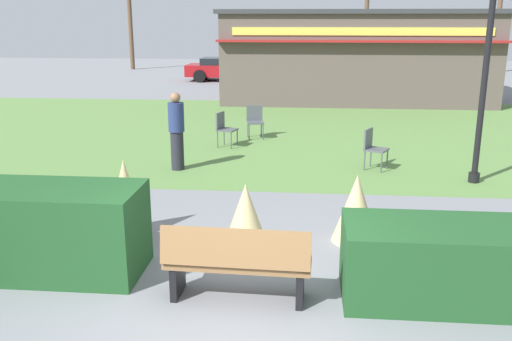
# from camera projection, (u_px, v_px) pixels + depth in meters

# --- Properties ---
(ground_plane) EXTENTS (80.00, 80.00, 0.00)m
(ground_plane) POSITION_uv_depth(u_px,v_px,m) (235.00, 318.00, 6.12)
(ground_plane) COLOR slate
(lawn_patch) EXTENTS (36.00, 12.00, 0.01)m
(lawn_patch) POSITION_uv_depth(u_px,v_px,m) (281.00, 131.00, 16.34)
(lawn_patch) COLOR #5B8442
(lawn_patch) RESTS_ON ground_plane
(park_bench) EXTENTS (1.72, 0.58, 0.95)m
(park_bench) POSITION_uv_depth(u_px,v_px,m) (237.00, 263.00, 6.38)
(park_bench) COLOR olive
(park_bench) RESTS_ON ground_plane
(hedge_left) EXTENTS (2.51, 1.10, 1.14)m
(hedge_left) POSITION_uv_depth(u_px,v_px,m) (44.00, 230.00, 7.13)
(hedge_left) COLOR #1E4C23
(hedge_left) RESTS_ON ground_plane
(hedge_right) EXTENTS (2.07, 1.10, 0.91)m
(hedge_right) POSITION_uv_depth(u_px,v_px,m) (432.00, 262.00, 6.45)
(hedge_right) COLOR #1E4C23
(hedge_right) RESTS_ON ground_plane
(ornamental_grass_behind_left) EXTENTS (0.65, 0.65, 1.18)m
(ornamental_grass_behind_left) POSITION_uv_depth(u_px,v_px,m) (125.00, 197.00, 8.38)
(ornamental_grass_behind_left) COLOR #D1BC7F
(ornamental_grass_behind_left) RESTS_ON ground_plane
(ornamental_grass_behind_right) EXTENTS (0.69, 0.69, 0.98)m
(ornamental_grass_behind_right) POSITION_uv_depth(u_px,v_px,m) (246.00, 217.00, 7.81)
(ornamental_grass_behind_right) COLOR #D1BC7F
(ornamental_grass_behind_right) RESTS_ON ground_plane
(ornamental_grass_behind_center) EXTENTS (0.69, 0.69, 1.02)m
(ornamental_grass_behind_center) POSITION_uv_depth(u_px,v_px,m) (356.00, 208.00, 8.13)
(ornamental_grass_behind_center) COLOR #D1BC7F
(ornamental_grass_behind_center) RESTS_ON ground_plane
(lamppost_mid) EXTENTS (0.36, 0.36, 4.04)m
(lamppost_mid) POSITION_uv_depth(u_px,v_px,m) (487.00, 54.00, 10.53)
(lamppost_mid) COLOR black
(lamppost_mid) RESTS_ON ground_plane
(food_kiosk) EXTENTS (10.51, 5.44, 3.52)m
(food_kiosk) POSITION_uv_depth(u_px,v_px,m) (354.00, 55.00, 22.24)
(food_kiosk) COLOR #594C47
(food_kiosk) RESTS_ON ground_plane
(cafe_chair_east) EXTENTS (0.55, 0.55, 0.89)m
(cafe_chair_east) POSITION_uv_depth(u_px,v_px,m) (224.00, 126.00, 14.18)
(cafe_chair_east) COLOR #4C5156
(cafe_chair_east) RESTS_ON ground_plane
(cafe_chair_center) EXTENTS (0.59, 0.59, 0.89)m
(cafe_chair_center) POSITION_uv_depth(u_px,v_px,m) (373.00, 146.00, 12.05)
(cafe_chair_center) COLOR #4C5156
(cafe_chair_center) RESTS_ON ground_plane
(cafe_chair_north) EXTENTS (0.52, 0.52, 0.89)m
(cafe_chair_north) POSITION_uv_depth(u_px,v_px,m) (255.00, 119.00, 15.23)
(cafe_chair_north) COLOR #4C5156
(cafe_chair_north) RESTS_ON ground_plane
(person_strolling) EXTENTS (0.34, 0.34, 1.69)m
(person_strolling) POSITION_uv_depth(u_px,v_px,m) (177.00, 131.00, 11.93)
(person_strolling) COLOR #23232D
(person_strolling) RESTS_ON ground_plane
(parked_car_west_slot) EXTENTS (4.20, 2.07, 1.20)m
(parked_car_west_slot) POSITION_uv_depth(u_px,v_px,m) (226.00, 68.00, 29.32)
(parked_car_west_slot) COLOR maroon
(parked_car_west_slot) RESTS_ON ground_plane
(parked_car_center_slot) EXTENTS (4.28, 2.21, 1.20)m
(parked_car_center_slot) POSITION_uv_depth(u_px,v_px,m) (331.00, 69.00, 28.83)
(parked_car_center_slot) COLOR #2D6638
(parked_car_center_slot) RESTS_ON ground_plane
(parked_car_east_slot) EXTENTS (4.27, 2.20, 1.20)m
(parked_car_east_slot) POSITION_uv_depth(u_px,v_px,m) (418.00, 70.00, 28.44)
(parked_car_east_slot) COLOR silver
(parked_car_east_slot) RESTS_ON ground_plane
(tree_left_bg) EXTENTS (0.91, 0.96, 7.35)m
(tree_left_bg) POSITION_uv_depth(u_px,v_px,m) (130.00, 17.00, 35.26)
(tree_left_bg) COLOR brown
(tree_left_bg) RESTS_ON ground_plane
(tree_right_bg) EXTENTS (0.91, 0.96, 6.66)m
(tree_right_bg) POSITION_uv_depth(u_px,v_px,m) (498.00, 23.00, 32.95)
(tree_right_bg) COLOR brown
(tree_right_bg) RESTS_ON ground_plane
(tree_center_bg) EXTENTS (0.91, 0.96, 6.55)m
(tree_center_bg) POSITION_uv_depth(u_px,v_px,m) (366.00, 23.00, 35.28)
(tree_center_bg) COLOR brown
(tree_center_bg) RESTS_ON ground_plane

